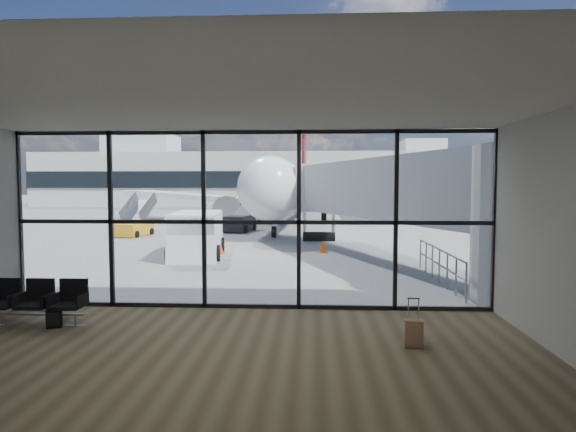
# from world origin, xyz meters

# --- Properties ---
(ground) EXTENTS (220.00, 220.00, 0.00)m
(ground) POSITION_xyz_m (0.00, 40.00, 0.00)
(ground) COLOR slate
(ground) RESTS_ON ground
(lounge_shell) EXTENTS (12.02, 8.01, 4.51)m
(lounge_shell) POSITION_xyz_m (0.00, -4.80, 2.65)
(lounge_shell) COLOR brown
(lounge_shell) RESTS_ON ground
(glass_curtain_wall) EXTENTS (12.10, 0.12, 4.50)m
(glass_curtain_wall) POSITION_xyz_m (0.00, 0.00, 2.25)
(glass_curtain_wall) COLOR white
(glass_curtain_wall) RESTS_ON ground
(jet_bridge) EXTENTS (8.00, 16.50, 4.33)m
(jet_bridge) POSITION_xyz_m (4.90, 7.07, 2.76)
(jet_bridge) COLOR #AAACB0
(jet_bridge) RESTS_ON ground
(apron_railing) EXTENTS (0.06, 5.46, 1.11)m
(apron_railing) POSITION_xyz_m (5.60, 3.50, 0.72)
(apron_railing) COLOR gray
(apron_railing) RESTS_ON ground
(far_terminal) EXTENTS (80.00, 12.20, 11.00)m
(far_terminal) POSITION_xyz_m (-0.59, 61.97, 4.21)
(far_terminal) COLOR #ABABA6
(far_terminal) RESTS_ON ground
(tree_0) EXTENTS (4.95, 4.95, 7.12)m
(tree_0) POSITION_xyz_m (-45.00, 72.00, 4.63)
(tree_0) COLOR #382619
(tree_0) RESTS_ON ground
(tree_1) EXTENTS (5.61, 5.61, 8.07)m
(tree_1) POSITION_xyz_m (-39.00, 72.00, 5.25)
(tree_1) COLOR #382619
(tree_1) RESTS_ON ground
(tree_2) EXTENTS (6.27, 6.27, 9.03)m
(tree_2) POSITION_xyz_m (-33.00, 72.00, 5.88)
(tree_2) COLOR #382619
(tree_2) RESTS_ON ground
(tree_3) EXTENTS (4.95, 4.95, 7.12)m
(tree_3) POSITION_xyz_m (-27.00, 72.00, 4.63)
(tree_3) COLOR #382619
(tree_3) RESTS_ON ground
(tree_4) EXTENTS (5.61, 5.61, 8.07)m
(tree_4) POSITION_xyz_m (-21.00, 72.00, 5.25)
(tree_4) COLOR #382619
(tree_4) RESTS_ON ground
(tree_5) EXTENTS (6.27, 6.27, 9.03)m
(tree_5) POSITION_xyz_m (-15.00, 72.00, 5.88)
(tree_5) COLOR #382619
(tree_5) RESTS_ON ground
(seating_row) EXTENTS (2.27, 0.66, 1.01)m
(seating_row) POSITION_xyz_m (-4.65, -1.63, 0.56)
(seating_row) COLOR gray
(seating_row) RESTS_ON ground
(backpack) EXTENTS (0.37, 0.36, 0.47)m
(backpack) POSITION_xyz_m (-4.10, -1.91, 0.23)
(backpack) COLOR black
(backpack) RESTS_ON ground
(suitcase) EXTENTS (0.37, 0.29, 0.95)m
(suitcase) POSITION_xyz_m (3.49, -2.81, 0.29)
(suitcase) COLOR #906C50
(suitcase) RESTS_ON ground
(airliner) EXTENTS (31.90, 36.95, 9.51)m
(airliner) POSITION_xyz_m (-0.21, 30.93, 2.90)
(airliner) COLOR white
(airliner) RESTS_ON ground
(service_van) EXTENTS (2.63, 4.70, 1.95)m
(service_van) POSITION_xyz_m (-3.52, 8.67, 1.00)
(service_van) COLOR white
(service_van) RESTS_ON ground
(belt_loader) EXTENTS (2.06, 4.21, 1.86)m
(belt_loader) POSITION_xyz_m (-3.44, 20.78, 0.62)
(belt_loader) COLOR black
(belt_loader) RESTS_ON ground
(mobile_stairs) EXTENTS (2.00, 3.30, 2.19)m
(mobile_stairs) POSITION_xyz_m (-9.61, 17.32, 0.53)
(mobile_stairs) COLOR orange
(mobile_stairs) RESTS_ON ground
(traffic_cone_b) EXTENTS (0.37, 0.37, 0.53)m
(traffic_cone_b) POSITION_xyz_m (-2.71, 9.80, 0.25)
(traffic_cone_b) COLOR red
(traffic_cone_b) RESTS_ON ground
(traffic_cone_c) EXTENTS (0.40, 0.40, 0.58)m
(traffic_cone_c) POSITION_xyz_m (2.03, 10.41, 0.27)
(traffic_cone_c) COLOR #FF590D
(traffic_cone_c) RESTS_ON ground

